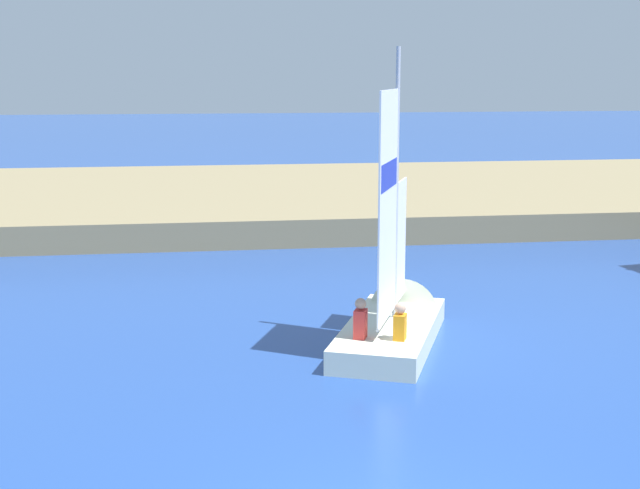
{
  "coord_description": "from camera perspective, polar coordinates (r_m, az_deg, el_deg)",
  "views": [
    {
      "loc": [
        -2.0,
        -8.53,
        5.03
      ],
      "look_at": [
        0.79,
        10.97,
        1.2
      ],
      "focal_mm": 50.27,
      "sensor_mm": 36.0,
      "label": 1
    }
  ],
  "objects": [
    {
      "name": "sailboat",
      "position": [
        17.51,
        4.94,
        -4.44
      ],
      "size": [
        3.1,
        4.77,
        5.95
      ],
      "rotation": [
        0.0,
        0.0,
        1.18
      ],
      "color": "silver",
      "rests_on": "ground"
    },
    {
      "name": "shore_bank",
      "position": [
        33.25,
        -4.6,
        2.99
      ],
      "size": [
        80.0,
        15.55,
        0.83
      ],
      "primitive_type": "cube",
      "color": "#897A56",
      "rests_on": "ground"
    }
  ]
}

